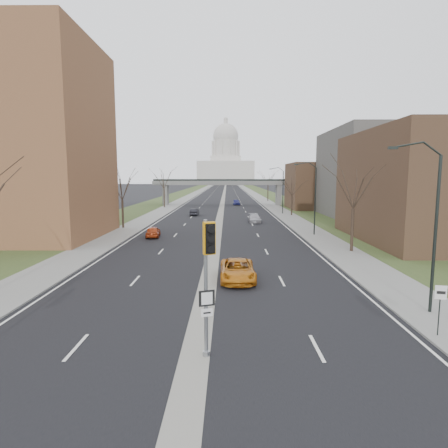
{
  "coord_description": "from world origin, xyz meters",
  "views": [
    {
      "loc": [
        1.28,
        -12.74,
        7.08
      ],
      "look_at": [
        1.08,
        11.11,
        4.04
      ],
      "focal_mm": 30.0,
      "sensor_mm": 36.0,
      "label": 1
    }
  ],
  "objects_px": {
    "signal_pole_median": "(208,264)",
    "car_right_near": "(238,270)",
    "speed_limit_sign": "(440,301)",
    "car_right_mid": "(254,218)",
    "car_right_far": "(236,202)",
    "car_left_near": "(153,232)",
    "car_left_far": "(195,212)"
  },
  "relations": [
    {
      "from": "speed_limit_sign",
      "to": "car_right_near",
      "type": "height_order",
      "value": "speed_limit_sign"
    },
    {
      "from": "car_left_far",
      "to": "signal_pole_median",
      "type": "bearing_deg",
      "value": 98.63
    },
    {
      "from": "car_left_far",
      "to": "car_right_far",
      "type": "distance_m",
      "value": 27.19
    },
    {
      "from": "car_left_near",
      "to": "car_right_near",
      "type": "relative_size",
      "value": 0.75
    },
    {
      "from": "signal_pole_median",
      "to": "car_right_near",
      "type": "distance_m",
      "value": 11.78
    },
    {
      "from": "signal_pole_median",
      "to": "car_left_near",
      "type": "height_order",
      "value": "signal_pole_median"
    },
    {
      "from": "car_left_far",
      "to": "car_right_mid",
      "type": "relative_size",
      "value": 0.85
    },
    {
      "from": "car_right_mid",
      "to": "car_right_far",
      "type": "bearing_deg",
      "value": 91.67
    },
    {
      "from": "speed_limit_sign",
      "to": "signal_pole_median",
      "type": "bearing_deg",
      "value": -156.53
    },
    {
      "from": "car_right_near",
      "to": "car_right_far",
      "type": "relative_size",
      "value": 1.23
    },
    {
      "from": "signal_pole_median",
      "to": "car_left_near",
      "type": "distance_m",
      "value": 30.81
    },
    {
      "from": "signal_pole_median",
      "to": "car_right_mid",
      "type": "distance_m",
      "value": 44.19
    },
    {
      "from": "car_left_near",
      "to": "car_left_far",
      "type": "distance_m",
      "value": 24.84
    },
    {
      "from": "signal_pole_median",
      "to": "car_right_near",
      "type": "xyz_separation_m",
      "value": [
        1.45,
        11.28,
        -3.1
      ]
    },
    {
      "from": "car_right_near",
      "to": "car_left_near",
      "type": "bearing_deg",
      "value": 116.45
    },
    {
      "from": "car_right_mid",
      "to": "car_right_far",
      "type": "xyz_separation_m",
      "value": [
        -1.93,
        36.39,
        0.06
      ]
    },
    {
      "from": "car_right_near",
      "to": "car_left_far",
      "type": "bearing_deg",
      "value": 98.05
    },
    {
      "from": "speed_limit_sign",
      "to": "car_right_near",
      "type": "bearing_deg",
      "value": 144.8
    },
    {
      "from": "signal_pole_median",
      "to": "car_left_far",
      "type": "height_order",
      "value": "signal_pole_median"
    },
    {
      "from": "speed_limit_sign",
      "to": "car_left_near",
      "type": "xyz_separation_m",
      "value": [
        -18.01,
        27.52,
        -1.03
      ]
    },
    {
      "from": "car_left_far",
      "to": "car_right_near",
      "type": "xyz_separation_m",
      "value": [
        6.68,
        -43.01,
        0.09
      ]
    },
    {
      "from": "speed_limit_sign",
      "to": "car_left_near",
      "type": "distance_m",
      "value": 32.91
    },
    {
      "from": "speed_limit_sign",
      "to": "car_right_mid",
      "type": "height_order",
      "value": "speed_limit_sign"
    },
    {
      "from": "speed_limit_sign",
      "to": "car_right_mid",
      "type": "xyz_separation_m",
      "value": [
        -5.07,
        41.73,
        -1.03
      ]
    },
    {
      "from": "car_left_near",
      "to": "car_right_far",
      "type": "xyz_separation_m",
      "value": [
        11.01,
        50.59,
        0.06
      ]
    },
    {
      "from": "car_right_near",
      "to": "signal_pole_median",
      "type": "bearing_deg",
      "value": -98.1
    },
    {
      "from": "signal_pole_median",
      "to": "car_right_mid",
      "type": "relative_size",
      "value": 1.24
    },
    {
      "from": "car_left_near",
      "to": "car_right_near",
      "type": "distance_m",
      "value": 20.6
    },
    {
      "from": "car_left_near",
      "to": "car_right_mid",
      "type": "xyz_separation_m",
      "value": [
        12.94,
        14.21,
        -0.0
      ]
    },
    {
      "from": "car_left_near",
      "to": "car_right_mid",
      "type": "distance_m",
      "value": 19.22
    },
    {
      "from": "car_left_near",
      "to": "car_left_far",
      "type": "bearing_deg",
      "value": -101.81
    },
    {
      "from": "signal_pole_median",
      "to": "car_right_far",
      "type": "bearing_deg",
      "value": 69.65
    }
  ]
}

